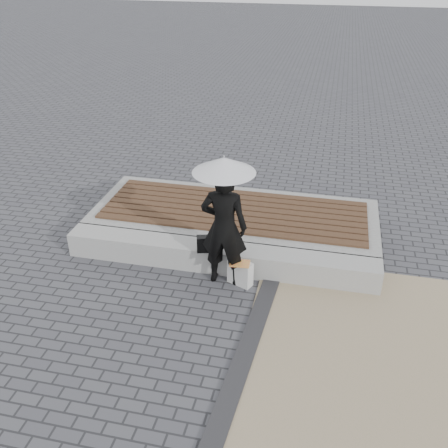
{
  "coord_description": "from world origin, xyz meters",
  "views": [
    {
      "loc": [
        1.54,
        -4.9,
        4.59
      ],
      "look_at": [
        0.15,
        1.28,
        1.0
      ],
      "focal_mm": 40.22,
      "sensor_mm": 36.0,
      "label": 1
    }
  ],
  "objects_px": {
    "handbag": "(209,244)",
    "canvas_tote": "(240,273)",
    "seating_ledge": "(219,257)",
    "parasol": "(224,165)",
    "woman": "(224,227)"
  },
  "relations": [
    {
      "from": "handbag",
      "to": "canvas_tote",
      "type": "relative_size",
      "value": 0.92
    },
    {
      "from": "seating_ledge",
      "to": "handbag",
      "type": "bearing_deg",
      "value": -126.44
    },
    {
      "from": "parasol",
      "to": "woman",
      "type": "bearing_deg",
      "value": 180.0
    },
    {
      "from": "seating_ledge",
      "to": "canvas_tote",
      "type": "relative_size",
      "value": 12.5
    },
    {
      "from": "seating_ledge",
      "to": "parasol",
      "type": "relative_size",
      "value": 4.41
    },
    {
      "from": "parasol",
      "to": "handbag",
      "type": "height_order",
      "value": "parasol"
    },
    {
      "from": "parasol",
      "to": "canvas_tote",
      "type": "relative_size",
      "value": 2.83
    },
    {
      "from": "woman",
      "to": "handbag",
      "type": "relative_size",
      "value": 5.16
    },
    {
      "from": "seating_ledge",
      "to": "woman",
      "type": "distance_m",
      "value": 0.83
    },
    {
      "from": "woman",
      "to": "canvas_tote",
      "type": "xyz_separation_m",
      "value": [
        0.26,
        -0.03,
        -0.75
      ]
    },
    {
      "from": "handbag",
      "to": "canvas_tote",
      "type": "height_order",
      "value": "handbag"
    },
    {
      "from": "woman",
      "to": "parasol",
      "type": "relative_size",
      "value": 1.67
    },
    {
      "from": "seating_ledge",
      "to": "canvas_tote",
      "type": "distance_m",
      "value": 0.55
    },
    {
      "from": "seating_ledge",
      "to": "parasol",
      "type": "xyz_separation_m",
      "value": [
        0.15,
        -0.32,
        1.72
      ]
    },
    {
      "from": "handbag",
      "to": "canvas_tote",
      "type": "xyz_separation_m",
      "value": [
        0.54,
        -0.19,
        -0.33
      ]
    }
  ]
}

